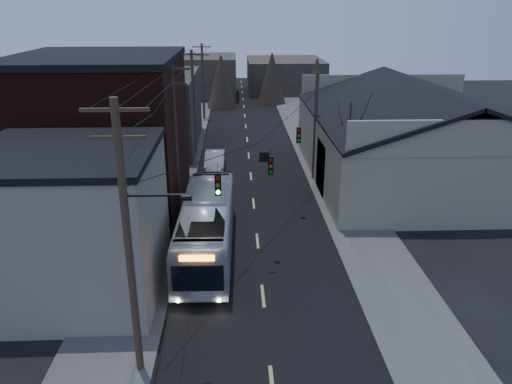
% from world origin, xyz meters
% --- Properties ---
extents(road_surface, '(9.00, 110.00, 0.02)m').
position_xyz_m(road_surface, '(0.00, 30.00, 0.01)').
color(road_surface, black).
rests_on(road_surface, ground).
extents(sidewalk_left, '(4.00, 110.00, 0.12)m').
position_xyz_m(sidewalk_left, '(-6.50, 30.00, 0.06)').
color(sidewalk_left, '#474744').
rests_on(sidewalk_left, ground).
extents(sidewalk_right, '(4.00, 110.00, 0.12)m').
position_xyz_m(sidewalk_right, '(6.50, 30.00, 0.06)').
color(sidewalk_right, '#474744').
rests_on(sidewalk_right, ground).
extents(building_clapboard, '(8.00, 8.00, 7.00)m').
position_xyz_m(building_clapboard, '(-9.00, 9.00, 3.50)').
color(building_clapboard, slate).
rests_on(building_clapboard, ground).
extents(building_brick, '(10.00, 12.00, 10.00)m').
position_xyz_m(building_brick, '(-10.00, 20.00, 5.00)').
color(building_brick, black).
rests_on(building_brick, ground).
extents(building_left_far, '(9.00, 14.00, 7.00)m').
position_xyz_m(building_left_far, '(-9.50, 36.00, 3.50)').
color(building_left_far, '#312B27').
rests_on(building_left_far, ground).
extents(warehouse, '(16.16, 20.60, 7.73)m').
position_xyz_m(warehouse, '(13.00, 25.00, 2.70)').
color(warehouse, gray).
rests_on(warehouse, ground).
extents(building_far_left, '(10.00, 12.00, 6.00)m').
position_xyz_m(building_far_left, '(-6.00, 65.00, 3.00)').
color(building_far_left, '#312B27').
rests_on(building_far_left, ground).
extents(building_far_right, '(12.00, 14.00, 5.00)m').
position_xyz_m(building_far_right, '(7.00, 70.00, 2.50)').
color(building_far_right, '#312B27').
rests_on(building_far_right, ground).
extents(bare_tree, '(0.40, 0.40, 7.20)m').
position_xyz_m(bare_tree, '(6.50, 20.00, 3.60)').
color(bare_tree, black).
rests_on(bare_tree, ground).
extents(utility_lines, '(11.24, 45.28, 10.50)m').
position_xyz_m(utility_lines, '(-3.11, 24.14, 4.95)').
color(utility_lines, '#382B1E').
rests_on(utility_lines, ground).
extents(bus, '(2.95, 11.67, 3.24)m').
position_xyz_m(bus, '(-2.89, 12.67, 1.62)').
color(bus, '#B2B8BF').
rests_on(bus, ground).
extents(parked_car, '(1.67, 4.63, 1.52)m').
position_xyz_m(parked_car, '(-3.00, 28.07, 0.76)').
color(parked_car, '#AAACB2').
rests_on(parked_car, ground).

